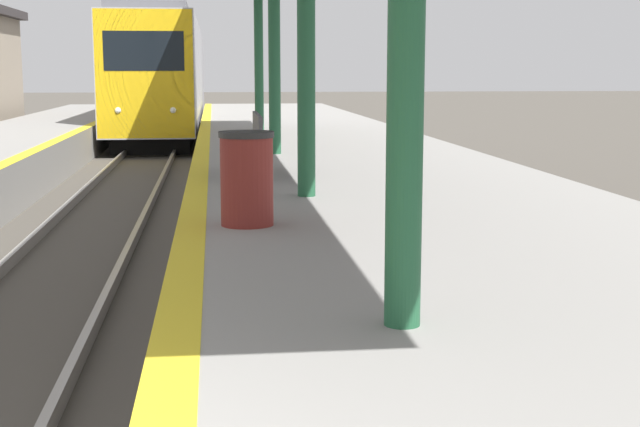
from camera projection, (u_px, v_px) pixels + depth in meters
train at (166, 76)px, 36.33m from camera, size 2.77×23.74×4.44m
trash_bin at (247, 178)px, 9.05m from camera, size 0.56×0.56×0.96m
bench at (250, 142)px, 13.43m from camera, size 0.44×1.93×0.92m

